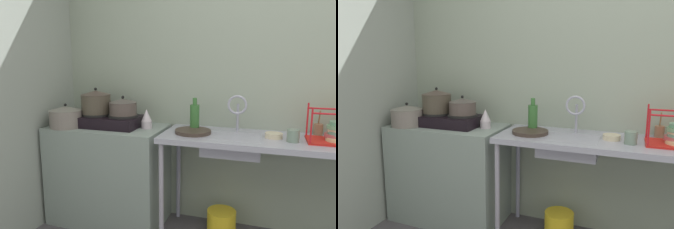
{
  "view_description": "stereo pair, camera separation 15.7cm",
  "coord_description": "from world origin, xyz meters",
  "views": [
    {
      "loc": [
        -0.26,
        -0.93,
        1.37
      ],
      "look_at": [
        -1.0,
        1.32,
        0.96
      ],
      "focal_mm": 33.15,
      "sensor_mm": 36.0,
      "label": 1
    },
    {
      "loc": [
        -0.11,
        -0.88,
        1.37
      ],
      "look_at": [
        -1.0,
        1.32,
        0.96
      ],
      "focal_mm": 33.15,
      "sensor_mm": 36.0,
      "label": 2
    }
  ],
  "objects": [
    {
      "name": "wall_back",
      "position": [
        0.0,
        1.64,
        1.24
      ],
      "size": [
        4.88,
        0.1,
        2.47
      ],
      "primitive_type": "cube",
      "color": "#95A190",
      "rests_on": "ground"
    },
    {
      "name": "pot_beside_stove",
      "position": [
        -1.84,
        1.18,
        0.92
      ],
      "size": [
        0.27,
        0.27,
        0.2
      ],
      "color": "slate",
      "rests_on": "counter_concrete"
    },
    {
      "name": "bottle_by_sink",
      "position": [
        -0.81,
        1.4,
        0.94
      ],
      "size": [
        0.07,
        0.07,
        0.26
      ],
      "color": "#366C32",
      "rests_on": "counter_sink"
    },
    {
      "name": "small_bowl_on_drainboard",
      "position": [
        -0.21,
        1.34,
        0.85
      ],
      "size": [
        0.12,
        0.12,
        0.04
      ],
      "primitive_type": "cylinder",
      "color": "beige",
      "rests_on": "counter_sink"
    },
    {
      "name": "sink_basin",
      "position": [
        -0.5,
        1.29,
        0.77
      ],
      "size": [
        0.42,
        0.29,
        0.13
      ],
      "primitive_type": "cube",
      "color": "#A4A4B8",
      "rests_on": "counter_sink"
    },
    {
      "name": "counter_concrete",
      "position": [
        -1.53,
        1.32,
        0.42
      ],
      "size": [
        0.95,
        0.53,
        0.83
      ],
      "primitive_type": "cube",
      "color": "gray",
      "rests_on": "ground"
    },
    {
      "name": "bucket_on_floor",
      "position": [
        -0.57,
        1.36,
        0.1
      ],
      "size": [
        0.23,
        0.23,
        0.21
      ],
      "primitive_type": "cylinder",
      "color": "yellow",
      "rests_on": "ground"
    },
    {
      "name": "cup_by_rack",
      "position": [
        -0.09,
        1.26,
        0.88
      ],
      "size": [
        0.08,
        0.08,
        0.09
      ],
      "primitive_type": "cylinder",
      "color": "gray",
      "rests_on": "counter_sink"
    },
    {
      "name": "faucet",
      "position": [
        -0.48,
        1.42,
        1.03
      ],
      "size": [
        0.15,
        0.08,
        0.29
      ],
      "color": "#A4A4B8",
      "rests_on": "counter_sink"
    },
    {
      "name": "counter_sink",
      "position": [
        -0.31,
        1.32,
        0.76
      ],
      "size": [
        1.42,
        0.53,
        0.83
      ],
      "color": "#A4A4B8",
      "rests_on": "ground"
    },
    {
      "name": "frying_pan",
      "position": [
        -0.79,
        1.3,
        0.85
      ],
      "size": [
        0.27,
        0.27,
        0.03
      ],
      "primitive_type": "cylinder",
      "color": "#3D3028",
      "rests_on": "counter_sink"
    },
    {
      "name": "utensil_jar",
      "position": [
        0.1,
        1.54,
        0.88
      ],
      "size": [
        0.06,
        0.06,
        0.19
      ],
      "color": "#8F6549",
      "rests_on": "counter_sink"
    },
    {
      "name": "pot_on_right_burner",
      "position": [
        -1.39,
        1.32,
        1.0
      ],
      "size": [
        0.23,
        0.23,
        0.16
      ],
      "color": "#51443F",
      "rests_on": "stove"
    },
    {
      "name": "percolator",
      "position": [
        -1.19,
        1.34,
        0.91
      ],
      "size": [
        0.09,
        0.09,
        0.16
      ],
      "color": "silver",
      "rests_on": "counter_concrete"
    },
    {
      "name": "stove",
      "position": [
        -1.51,
        1.32,
        0.88
      ],
      "size": [
        0.52,
        0.33,
        0.11
      ],
      "color": "black",
      "rests_on": "counter_concrete"
    },
    {
      "name": "pot_on_left_burner",
      "position": [
        -1.64,
        1.32,
        1.03
      ],
      "size": [
        0.25,
        0.25,
        0.22
      ],
      "color": "#473F33",
      "rests_on": "stove"
    }
  ]
}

